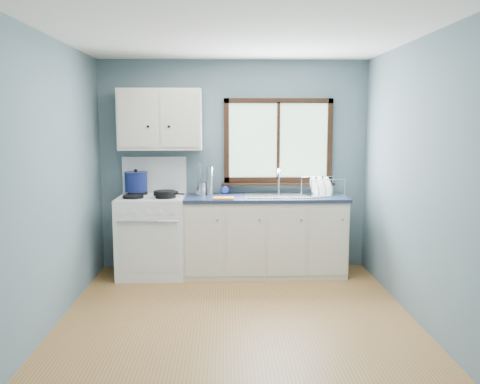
{
  "coord_description": "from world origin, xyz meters",
  "views": [
    {
      "loc": [
        -0.11,
        -4.31,
        1.77
      ],
      "look_at": [
        0.05,
        0.9,
        1.05
      ],
      "focal_mm": 38.0,
      "sensor_mm": 36.0,
      "label": 1
    }
  ],
  "objects_px": {
    "sink": "(280,201)",
    "skillet": "(165,193)",
    "gas_range": "(152,233)",
    "dish_rack": "(322,191)",
    "base_cabinets": "(264,239)",
    "stockpot": "(136,181)",
    "thermos": "(210,181)",
    "utensil_crock": "(201,189)"
  },
  "relations": [
    {
      "from": "thermos",
      "to": "skillet",
      "type": "bearing_deg",
      "value": -150.23
    },
    {
      "from": "base_cabinets",
      "to": "dish_rack",
      "type": "relative_size",
      "value": 3.75
    },
    {
      "from": "skillet",
      "to": "dish_rack",
      "type": "xyz_separation_m",
      "value": [
        1.8,
        0.19,
        -0.01
      ]
    },
    {
      "from": "sink",
      "to": "base_cabinets",
      "type": "bearing_deg",
      "value": 179.87
    },
    {
      "from": "stockpot",
      "to": "dish_rack",
      "type": "distance_m",
      "value": 2.18
    },
    {
      "from": "thermos",
      "to": "base_cabinets",
      "type": "bearing_deg",
      "value": -10.02
    },
    {
      "from": "sink",
      "to": "utensil_crock",
      "type": "xyz_separation_m",
      "value": [
        -0.92,
        0.1,
        0.14
      ]
    },
    {
      "from": "utensil_crock",
      "to": "dish_rack",
      "type": "height_order",
      "value": "utensil_crock"
    },
    {
      "from": "gas_range",
      "to": "dish_rack",
      "type": "height_order",
      "value": "gas_range"
    },
    {
      "from": "dish_rack",
      "to": "base_cabinets",
      "type": "bearing_deg",
      "value": 168.32
    },
    {
      "from": "skillet",
      "to": "stockpot",
      "type": "xyz_separation_m",
      "value": [
        -0.37,
        0.31,
        0.09
      ]
    },
    {
      "from": "dish_rack",
      "to": "gas_range",
      "type": "bearing_deg",
      "value": 167.67
    },
    {
      "from": "sink",
      "to": "skillet",
      "type": "bearing_deg",
      "value": -172.68
    },
    {
      "from": "stockpot",
      "to": "thermos",
      "type": "relative_size",
      "value": 1.04
    },
    {
      "from": "sink",
      "to": "stockpot",
      "type": "height_order",
      "value": "stockpot"
    },
    {
      "from": "utensil_crock",
      "to": "thermos",
      "type": "xyz_separation_m",
      "value": [
        0.1,
        0.02,
        0.09
      ]
    },
    {
      "from": "gas_range",
      "to": "skillet",
      "type": "bearing_deg",
      "value": -41.41
    },
    {
      "from": "base_cabinets",
      "to": "sink",
      "type": "relative_size",
      "value": 2.2
    },
    {
      "from": "sink",
      "to": "dish_rack",
      "type": "xyz_separation_m",
      "value": [
        0.49,
        0.02,
        0.12
      ]
    },
    {
      "from": "sink",
      "to": "thermos",
      "type": "bearing_deg",
      "value": 172.12
    },
    {
      "from": "gas_range",
      "to": "base_cabinets",
      "type": "height_order",
      "value": "gas_range"
    },
    {
      "from": "skillet",
      "to": "stockpot",
      "type": "height_order",
      "value": "stockpot"
    },
    {
      "from": "stockpot",
      "to": "skillet",
      "type": "bearing_deg",
      "value": -39.81
    },
    {
      "from": "gas_range",
      "to": "sink",
      "type": "xyz_separation_m",
      "value": [
        1.49,
        0.02,
        0.37
      ]
    },
    {
      "from": "base_cabinets",
      "to": "skillet",
      "type": "height_order",
      "value": "skillet"
    },
    {
      "from": "utensil_crock",
      "to": "thermos",
      "type": "relative_size",
      "value": 1.12
    },
    {
      "from": "gas_range",
      "to": "base_cabinets",
      "type": "distance_m",
      "value": 1.31
    },
    {
      "from": "base_cabinets",
      "to": "thermos",
      "type": "bearing_deg",
      "value": 169.98
    },
    {
      "from": "stockpot",
      "to": "thermos",
      "type": "distance_m",
      "value": 0.86
    },
    {
      "from": "gas_range",
      "to": "dish_rack",
      "type": "bearing_deg",
      "value": 1.15
    },
    {
      "from": "thermos",
      "to": "dish_rack",
      "type": "xyz_separation_m",
      "value": [
        1.31,
        -0.09,
        -0.11
      ]
    },
    {
      "from": "skillet",
      "to": "thermos",
      "type": "relative_size",
      "value": 1.17
    },
    {
      "from": "utensil_crock",
      "to": "thermos",
      "type": "bearing_deg",
      "value": 9.62
    },
    {
      "from": "utensil_crock",
      "to": "base_cabinets",
      "type": "bearing_deg",
      "value": -7.42
    },
    {
      "from": "gas_range",
      "to": "skillet",
      "type": "relative_size",
      "value": 3.48
    },
    {
      "from": "dish_rack",
      "to": "stockpot",
      "type": "bearing_deg",
      "value": 163.39
    },
    {
      "from": "sink",
      "to": "skillet",
      "type": "distance_m",
      "value": 1.33
    },
    {
      "from": "stockpot",
      "to": "utensil_crock",
      "type": "height_order",
      "value": "utensil_crock"
    },
    {
      "from": "skillet",
      "to": "thermos",
      "type": "xyz_separation_m",
      "value": [
        0.49,
        0.28,
        0.1
      ]
    },
    {
      "from": "stockpot",
      "to": "thermos",
      "type": "xyz_separation_m",
      "value": [
        0.86,
        -0.03,
        0.01
      ]
    },
    {
      "from": "gas_range",
      "to": "base_cabinets",
      "type": "relative_size",
      "value": 0.74
    },
    {
      "from": "stockpot",
      "to": "dish_rack",
      "type": "xyz_separation_m",
      "value": [
        2.17,
        -0.12,
        -0.1
      ]
    }
  ]
}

